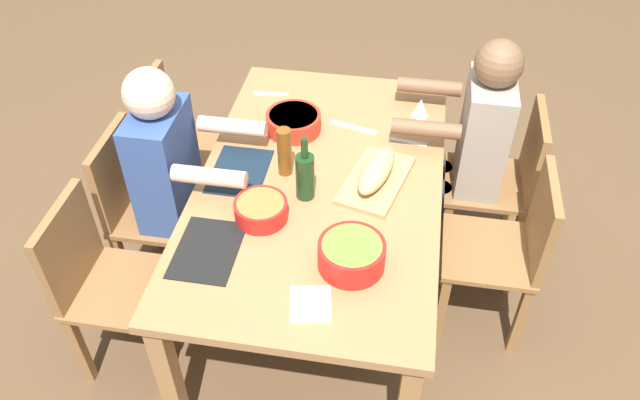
{
  "coord_description": "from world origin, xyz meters",
  "views": [
    {
      "loc": [
        -1.98,
        -0.34,
        2.47
      ],
      "look_at": [
        0.0,
        0.0,
        0.63
      ],
      "focal_mm": 35.62,
      "sensor_mm": 36.0,
      "label": 1
    }
  ],
  "objects_px": {
    "chair_far_center": "(144,203)",
    "napkin_stack": "(311,304)",
    "serving_bowl_greens": "(294,121)",
    "bread_loaf": "(377,170)",
    "diner_far_center": "(174,172)",
    "diner_near_right": "(473,138)",
    "chair_near_center": "(510,247)",
    "serving_bowl_salad": "(352,254)",
    "beer_bottle": "(285,152)",
    "cutting_board": "(376,180)",
    "serving_bowl_fruit": "(261,209)",
    "chair_far_right": "(177,143)",
    "chair_near_right": "(505,178)",
    "wine_glass": "(420,109)",
    "chair_far_left": "(102,279)",
    "wine_bottle": "(305,175)",
    "dining_table": "(320,195)"
  },
  "relations": [
    {
      "from": "chair_near_right",
      "to": "wine_bottle",
      "type": "distance_m",
      "value": 1.1
    },
    {
      "from": "serving_bowl_salad",
      "to": "chair_near_center",
      "type": "bearing_deg",
      "value": -55.03
    },
    {
      "from": "chair_near_right",
      "to": "diner_near_right",
      "type": "distance_m",
      "value": 0.28
    },
    {
      "from": "chair_far_left",
      "to": "beer_bottle",
      "type": "height_order",
      "value": "beer_bottle"
    },
    {
      "from": "chair_near_center",
      "to": "serving_bowl_salad",
      "type": "bearing_deg",
      "value": 124.97
    },
    {
      "from": "wine_glass",
      "to": "chair_far_left",
      "type": "bearing_deg",
      "value": 126.35
    },
    {
      "from": "chair_near_right",
      "to": "napkin_stack",
      "type": "relative_size",
      "value": 6.07
    },
    {
      "from": "chair_far_left",
      "to": "beer_bottle",
      "type": "distance_m",
      "value": 0.91
    },
    {
      "from": "diner_far_center",
      "to": "bread_loaf",
      "type": "bearing_deg",
      "value": -88.13
    },
    {
      "from": "chair_far_center",
      "to": "serving_bowl_fruit",
      "type": "xyz_separation_m",
      "value": [
        -0.26,
        -0.64,
        0.3
      ]
    },
    {
      "from": "serving_bowl_salad",
      "to": "beer_bottle",
      "type": "distance_m",
      "value": 0.59
    },
    {
      "from": "chair_far_right",
      "to": "napkin_stack",
      "type": "height_order",
      "value": "chair_far_right"
    },
    {
      "from": "serving_bowl_greens",
      "to": "serving_bowl_salad",
      "type": "xyz_separation_m",
      "value": [
        -0.78,
        -0.37,
        0.01
      ]
    },
    {
      "from": "diner_near_right",
      "to": "bread_loaf",
      "type": "bearing_deg",
      "value": 136.47
    },
    {
      "from": "diner_far_center",
      "to": "chair_near_center",
      "type": "relative_size",
      "value": 1.41
    },
    {
      "from": "diner_far_center",
      "to": "diner_near_right",
      "type": "bearing_deg",
      "value": -70.22
    },
    {
      "from": "chair_far_center",
      "to": "serving_bowl_greens",
      "type": "distance_m",
      "value": 0.79
    },
    {
      "from": "serving_bowl_salad",
      "to": "diner_near_right",
      "type": "bearing_deg",
      "value": -26.53
    },
    {
      "from": "diner_near_right",
      "to": "cutting_board",
      "type": "height_order",
      "value": "diner_near_right"
    },
    {
      "from": "serving_bowl_fruit",
      "to": "serving_bowl_salad",
      "type": "distance_m",
      "value": 0.42
    },
    {
      "from": "bread_loaf",
      "to": "napkin_stack",
      "type": "relative_size",
      "value": 2.29
    },
    {
      "from": "chair_near_right",
      "to": "bread_loaf",
      "type": "height_order",
      "value": "same"
    },
    {
      "from": "chair_near_center",
      "to": "serving_bowl_fruit",
      "type": "xyz_separation_m",
      "value": [
        -0.26,
        1.02,
        0.3
      ]
    },
    {
      "from": "diner_far_center",
      "to": "serving_bowl_fruit",
      "type": "bearing_deg",
      "value": -119.54
    },
    {
      "from": "chair_near_center",
      "to": "wine_glass",
      "type": "bearing_deg",
      "value": 46.06
    },
    {
      "from": "chair_near_right",
      "to": "chair_near_center",
      "type": "distance_m",
      "value": 0.46
    },
    {
      "from": "chair_far_right",
      "to": "wine_bottle",
      "type": "bearing_deg",
      "value": -125.8
    },
    {
      "from": "beer_bottle",
      "to": "napkin_stack",
      "type": "relative_size",
      "value": 1.57
    },
    {
      "from": "dining_table",
      "to": "wine_bottle",
      "type": "relative_size",
      "value": 5.82
    },
    {
      "from": "chair_far_right",
      "to": "serving_bowl_greens",
      "type": "relative_size",
      "value": 3.4
    },
    {
      "from": "dining_table",
      "to": "chair_near_center",
      "type": "relative_size",
      "value": 1.98
    },
    {
      "from": "chair_near_right",
      "to": "serving_bowl_salad",
      "type": "relative_size",
      "value": 3.48
    },
    {
      "from": "diner_near_right",
      "to": "chair_far_right",
      "type": "distance_m",
      "value": 1.49
    },
    {
      "from": "diner_near_right",
      "to": "napkin_stack",
      "type": "distance_m",
      "value": 1.26
    },
    {
      "from": "diner_near_right",
      "to": "wine_bottle",
      "type": "xyz_separation_m",
      "value": [
        -0.57,
        0.69,
        0.15
      ]
    },
    {
      "from": "cutting_board",
      "to": "bread_loaf",
      "type": "distance_m",
      "value": 0.06
    },
    {
      "from": "serving_bowl_greens",
      "to": "bread_loaf",
      "type": "xyz_separation_m",
      "value": [
        -0.3,
        -0.41,
        0.02
      ]
    },
    {
      "from": "serving_bowl_fruit",
      "to": "bread_loaf",
      "type": "distance_m",
      "value": 0.51
    },
    {
      "from": "chair_near_center",
      "to": "serving_bowl_fruit",
      "type": "distance_m",
      "value": 1.09
    },
    {
      "from": "wine_bottle",
      "to": "napkin_stack",
      "type": "height_order",
      "value": "wine_bottle"
    },
    {
      "from": "dining_table",
      "to": "chair_far_center",
      "type": "height_order",
      "value": "chair_far_center"
    },
    {
      "from": "serving_bowl_fruit",
      "to": "serving_bowl_salad",
      "type": "height_order",
      "value": "serving_bowl_salad"
    },
    {
      "from": "serving_bowl_salad",
      "to": "wine_glass",
      "type": "height_order",
      "value": "wine_glass"
    },
    {
      "from": "chair_far_center",
      "to": "beer_bottle",
      "type": "relative_size",
      "value": 3.86
    },
    {
      "from": "chair_far_center",
      "to": "serving_bowl_salad",
      "type": "distance_m",
      "value": 1.16
    },
    {
      "from": "chair_far_center",
      "to": "napkin_stack",
      "type": "distance_m",
      "value": 1.15
    },
    {
      "from": "chair_near_right",
      "to": "diner_near_right",
      "type": "xyz_separation_m",
      "value": [
        0.0,
        0.18,
        0.21
      ]
    },
    {
      "from": "cutting_board",
      "to": "serving_bowl_greens",
      "type": "bearing_deg",
      "value": 53.46
    },
    {
      "from": "chair_near_center",
      "to": "napkin_stack",
      "type": "bearing_deg",
      "value": 131.2
    },
    {
      "from": "serving_bowl_greens",
      "to": "napkin_stack",
      "type": "bearing_deg",
      "value": -165.4
    }
  ]
}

